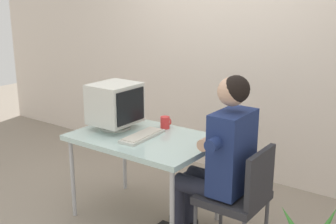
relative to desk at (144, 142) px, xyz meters
name	(u,v)px	position (x,y,z in m)	size (l,w,h in m)	color
ground_plane	(145,217)	(0.00, 0.00, -0.70)	(12.00, 12.00, 0.00)	gray
wall_back	(254,35)	(0.30, 1.40, 0.80)	(8.00, 0.10, 3.00)	beige
desk	(144,142)	(0.00, 0.00, 0.00)	(1.18, 0.79, 0.75)	#B7B7BC
crt_monitor	(115,104)	(-0.33, 0.02, 0.28)	(0.36, 0.40, 0.40)	silver
keyboard	(142,136)	(0.01, -0.03, 0.07)	(0.18, 0.45, 0.03)	silver
office_chair	(241,193)	(0.90, 0.02, -0.22)	(0.46, 0.46, 0.85)	#4C4C51
person_seated	(220,156)	(0.72, 0.02, 0.04)	(0.71, 0.59, 1.36)	navy
desk_mug	(165,122)	(0.02, 0.28, 0.11)	(0.08, 0.09, 0.11)	red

